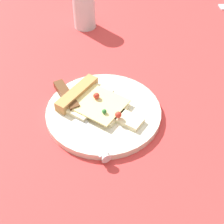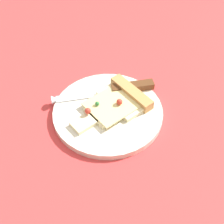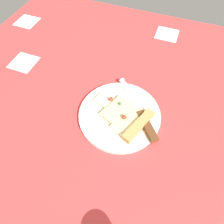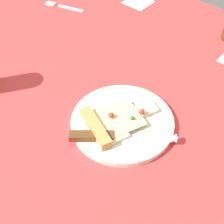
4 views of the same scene
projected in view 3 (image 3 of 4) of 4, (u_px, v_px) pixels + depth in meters
ground_plane at (120, 146)px, 53.79cm from camera, size 135.98×135.98×3.00cm
plate at (120, 115)px, 56.85cm from camera, size 24.52×24.52×1.44cm
pizza_slice at (126, 117)px, 54.65cm from camera, size 14.36×19.05×2.66cm
knife at (140, 114)px, 55.55cm from camera, size 19.52×17.29×2.45cm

